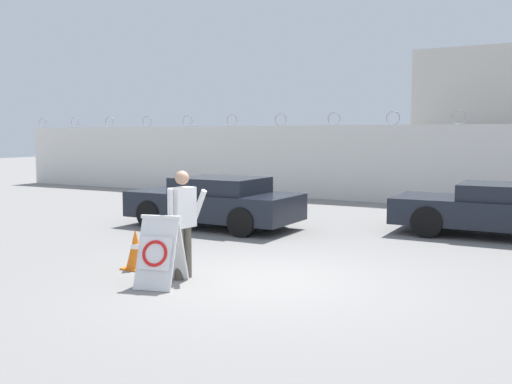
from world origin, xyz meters
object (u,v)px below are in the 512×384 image
object	(u,v)px
parked_car_rear_sedan	(505,209)
security_guard	(183,219)
traffic_cone_near	(136,249)
parked_car_front_coupe	(215,202)
barricade_sign	(160,251)

from	to	relation	value
parked_car_rear_sedan	security_guard	bearing A→B (deg)	57.17
traffic_cone_near	parked_car_front_coupe	size ratio (longest dim) A/B	0.16
traffic_cone_near	parked_car_front_coupe	distance (m)	4.52
parked_car_front_coupe	barricade_sign	bearing A→B (deg)	114.68
security_guard	traffic_cone_near	world-z (taller)	security_guard
traffic_cone_near	parked_car_rear_sedan	distance (m)	8.15
security_guard	parked_car_rear_sedan	bearing A→B (deg)	-24.92
security_guard	parked_car_front_coupe	bearing A→B (deg)	34.67
parked_car_front_coupe	parked_car_rear_sedan	xyz separation A→B (m)	(6.39, 1.92, -0.01)
barricade_sign	parked_car_rear_sedan	xyz separation A→B (m)	(4.16, 6.92, 0.09)
barricade_sign	security_guard	bearing A→B (deg)	70.08
security_guard	parked_car_front_coupe	distance (m)	5.04
traffic_cone_near	parked_car_front_coupe	world-z (taller)	parked_car_front_coupe
traffic_cone_near	security_guard	bearing A→B (deg)	-7.32
barricade_sign	traffic_cone_near	size ratio (longest dim) A/B	1.57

